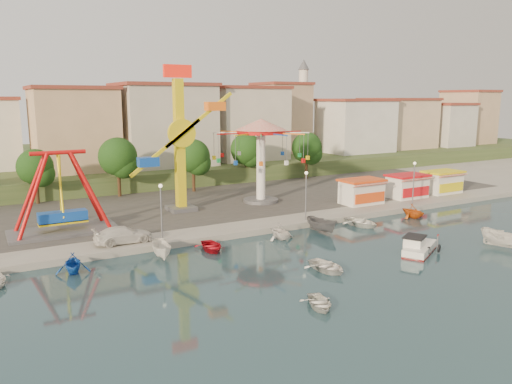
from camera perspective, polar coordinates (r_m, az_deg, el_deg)
ground at (r=39.45m, az=7.04°, el=-9.36°), size 200.00×200.00×0.00m
quay_deck at (r=95.22m, az=-15.74°, el=2.34°), size 200.00×100.00×0.60m
asphalt_pad at (r=64.95m, az=-8.88°, el=-0.87°), size 90.00×28.00×0.01m
hill_terrace at (r=99.89m, az=-16.47°, el=3.37°), size 200.00×60.00×3.00m
pirate_ship_ride at (r=51.33m, az=-21.39°, el=-0.24°), size 10.00×5.00×8.00m
kamikaze_tower at (r=57.43m, az=-8.25°, el=5.51°), size 8.29×3.10×16.50m
wave_swinger at (r=61.68m, az=0.56°, el=5.78°), size 11.60×11.60×10.40m
booth_left at (r=62.82m, az=11.97°, el=0.08°), size 5.40×3.78×3.08m
booth_mid at (r=68.19m, az=16.90°, el=0.68°), size 5.40×3.78×3.08m
booth_right at (r=73.14m, az=20.53°, el=1.11°), size 5.40×3.78×3.08m
lamp_post_1 at (r=46.14m, az=-10.75°, el=-2.49°), size 0.14×0.14×5.00m
lamp_post_2 at (r=53.31m, az=5.72°, el=-0.58°), size 0.14×0.14×5.00m
lamp_post_3 at (r=63.78m, az=17.56°, el=0.83°), size 0.14×0.14×5.00m
tree_1 at (r=66.69m, az=-23.93°, el=2.64°), size 4.35×4.35×6.80m
tree_2 at (r=67.86m, az=-15.52°, el=3.91°), size 5.02×5.02×7.85m
tree_3 at (r=69.64m, az=-7.19°, el=4.08°), size 4.68×4.68×7.32m
tree_4 at (r=76.57m, az=-1.11°, el=4.90°), size 4.86×4.86×7.60m
tree_5 at (r=80.31m, az=5.83°, el=5.09°), size 4.83×4.83×7.54m
building_2 at (r=82.95m, az=-19.85°, el=6.70°), size 11.95×9.28×11.23m
building_3 at (r=83.45m, az=-10.02°, el=6.49°), size 12.59×10.50×9.20m
building_4 at (r=91.88m, az=-2.76°, el=7.02°), size 10.75×9.23×9.24m
building_5 at (r=96.98m, az=4.84°, el=7.77°), size 12.77×10.96×11.21m
building_6 at (r=102.86m, az=10.82°, el=8.11°), size 8.23×8.98×12.36m
building_7 at (r=114.52m, az=13.76°, el=7.34°), size 11.59×10.93×8.76m
building_8 at (r=120.09m, az=20.85°, el=8.00°), size 12.84×9.28×12.58m
building_9 at (r=132.47m, az=23.66°, el=7.26°), size 12.95×9.17×9.21m
minaret at (r=101.94m, az=5.40°, el=10.12°), size 2.80×2.80×18.00m
cabin_motorboat at (r=46.51m, az=18.09°, el=-6.09°), size 5.21×4.03×1.73m
rowboat_a at (r=40.19m, az=8.12°, el=-8.42°), size 2.88×3.88×0.77m
rowboat_b at (r=33.58m, az=7.26°, el=-12.46°), size 3.05×3.57×0.63m
skiff at (r=50.88m, az=26.53°, el=-4.81°), size 2.36×4.66×1.72m
van at (r=46.60m, az=-14.92°, el=-4.75°), size 5.22×2.16×1.51m
moored_boat_1 at (r=41.83m, az=-20.21°, el=-7.62°), size 3.11×3.45×1.60m
moored_boat_2 at (r=43.47m, az=-10.70°, el=-6.53°), size 2.04×4.02×1.48m
moored_boat_3 at (r=45.18m, az=-5.14°, el=-6.21°), size 3.02×3.89×0.74m
moored_boat_4 at (r=48.41m, az=2.80°, el=-4.51°), size 2.94×3.29×1.58m
moored_boat_5 at (r=51.17m, az=7.52°, el=-3.77°), size 2.01×4.17×1.55m
moored_boat_6 at (r=54.53m, az=11.97°, el=-3.38°), size 3.42×4.47×0.86m
moored_boat_7 at (r=59.68m, az=17.49°, el=-2.06°), size 2.81×3.21×1.62m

